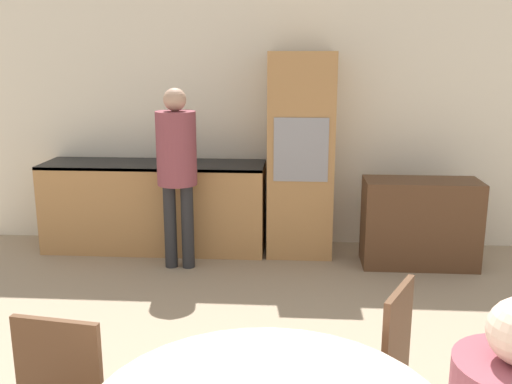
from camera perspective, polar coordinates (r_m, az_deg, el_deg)
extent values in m
cube|color=silver|center=(5.94, 0.97, 7.19)|extent=(6.16, 0.05, 2.60)
cube|color=#AD7A47|center=(5.92, -10.05, -1.41)|extent=(2.24, 0.60, 0.90)
cube|color=black|center=(5.83, -10.23, 2.72)|extent=(2.24, 0.60, 0.03)
cube|color=#AD7A47|center=(5.64, 4.48, 3.70)|extent=(0.64, 0.58, 1.99)
cube|color=gray|center=(5.34, 4.52, 4.22)|extent=(0.51, 0.01, 0.60)
cube|color=#51331E|center=(5.59, 16.08, -3.00)|extent=(1.06, 0.45, 0.83)
cube|color=#51331E|center=(2.55, -19.11, -16.98)|extent=(0.38, 0.09, 0.50)
cube|color=#51331E|center=(2.94, 10.00, -17.86)|extent=(0.54, 0.54, 0.02)
cube|color=#51331E|center=(2.77, 13.92, -14.06)|extent=(0.19, 0.35, 0.50)
cylinder|color=#262628|center=(5.39, -8.57, -3.38)|extent=(0.12, 0.12, 0.80)
cylinder|color=#262628|center=(5.36, -6.86, -3.43)|extent=(0.12, 0.12, 0.80)
cylinder|color=brown|center=(5.21, -7.97, 4.35)|extent=(0.36, 0.36, 0.67)
sphere|color=tan|center=(5.16, -8.12, 9.14)|extent=(0.21, 0.21, 0.21)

